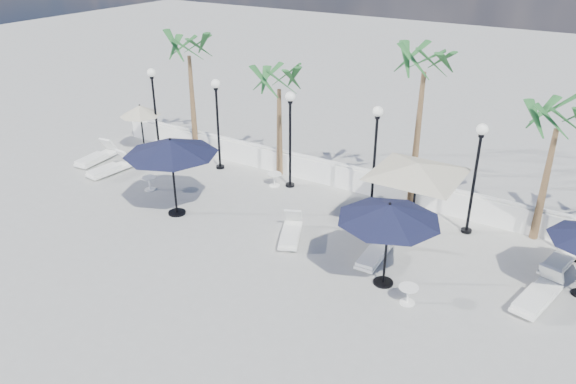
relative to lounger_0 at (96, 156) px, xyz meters
The scene contains 25 objects.
ground 12.72m from the lounger_0, 19.25° to the right, with size 100.00×100.00×0.00m, color #9B9A96.
balustrade 12.45m from the lounger_0, 15.41° to the left, with size 26.00×0.30×1.01m.
lamppost_0 3.55m from the lounger_0, 56.95° to the left, with size 0.36×0.36×3.84m.
lamppost_1 5.94m from the lounger_0, 24.78° to the left, with size 0.36×0.36×3.84m.
lamppost_2 9.09m from the lounger_0, 15.19° to the left, with size 0.36×0.36×3.84m.
lamppost_3 12.42m from the lounger_0, 10.89° to the left, with size 0.36×0.36×3.84m.
lamppost_4 15.83m from the lounger_0, ahead, with size 0.36×0.36×3.84m.
palm_0 6.08m from the lounger_0, 46.00° to the left, with size 2.60×2.60×5.50m.
palm_1 8.84m from the lounger_0, 22.51° to the left, with size 2.60×2.60×4.70m.
palm_2 14.41m from the lounger_0, 13.25° to the left, with size 2.60×2.60×6.10m.
palm_3 18.16m from the lounger_0, 10.07° to the left, with size 2.60×2.60×4.90m.
lounger_0 is the anchor object (origin of this frame).
lounger_1 1.56m from the lounger_0, 20.76° to the right, with size 0.85×2.06×0.75m.
lounger_2 2.85m from the lounger_0, 36.81° to the left, with size 0.59×1.79×0.67m.
lounger_3 10.75m from the lounger_0, ahead, with size 1.31×1.94×0.70m.
lounger_4 13.59m from the lounger_0, ahead, with size 0.67×1.84×0.68m.
lounger_5 18.26m from the lounger_0, ahead, with size 1.11×2.18×0.78m.
lounger_6 18.54m from the lounger_0, ahead, with size 0.94×1.91×0.69m.
side_table_0 8.21m from the lounger_0, 14.16° to the left, with size 0.55×0.55×0.53m.
side_table_1 4.10m from the lounger_0, 12.19° to the right, with size 0.55×0.55×0.53m.
side_table_2 15.44m from the lounger_0, ahead, with size 0.55×0.55×0.53m.
parasol_navy_left 6.91m from the lounger_0, 16.25° to the right, with size 3.27×3.27×2.88m.
parasol_navy_mid 14.58m from the lounger_0, ahead, with size 2.93×2.93×2.63m.
parasol_cream_sq_a 14.17m from the lounger_0, ahead, with size 5.57×5.57×2.73m.
parasol_cream_small 2.75m from the lounger_0, 66.51° to the left, with size 1.82×1.82×2.24m.
Camera 1 is at (7.07, -10.74, 9.41)m, focal length 35.00 mm.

